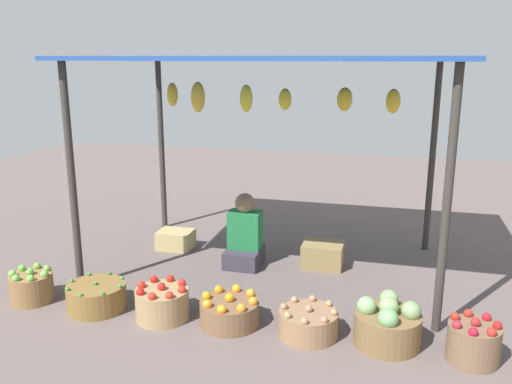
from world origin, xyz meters
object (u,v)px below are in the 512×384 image
Objects in this scene: vendor_person at (245,238)px; basket_oranges at (230,311)px; basket_red_tomatoes at (162,303)px; wooden_crate_near_vendor at (323,255)px; basket_green_chilies at (97,296)px; basket_cabbages at (387,325)px; basket_green_apples at (32,287)px; basket_potatoes at (308,323)px; basket_red_apples at (473,342)px; wooden_crate_stacked_rear at (176,239)px.

vendor_person reaches higher than basket_oranges.
wooden_crate_near_vendor is (1.16, 1.51, -0.01)m from basket_red_tomatoes.
basket_cabbages is (2.49, 0.03, 0.05)m from basket_green_chilies.
basket_green_apples is 0.80× the size of basket_potatoes.
vendor_person is 1.62m from basket_potatoes.
basket_red_apples is at bearing -0.85° from basket_green_chilies.
wooden_crate_near_vendor is at bearing -3.43° from wooden_crate_stacked_rear.
basket_potatoes is at bearing -177.94° from basket_cabbages.
basket_red_apples is at bearing -28.51° from wooden_crate_stacked_rear.
vendor_person is at bearing -168.91° from wooden_crate_near_vendor.
basket_cabbages is at bearing -40.73° from vendor_person.
basket_green_chilies is 1.09× the size of basket_potatoes.
basket_green_chilies reaches higher than wooden_crate_near_vendor.
basket_red_apples reaches higher than basket_green_chilies.
basket_green_apples is 0.77× the size of basket_oranges.
basket_potatoes is (1.25, 0.03, -0.03)m from basket_red_tomatoes.
basket_potatoes is 1.12× the size of wooden_crate_near_vendor.
basket_cabbages reaches higher than basket_potatoes.
basket_cabbages reaches higher than basket_oranges.
vendor_person is 1.72× the size of basket_red_tomatoes.
basket_red_tomatoes is at bearing -127.49° from wooden_crate_near_vendor.
basket_red_tomatoes is 1.20× the size of basket_red_apples.
basket_cabbages is at bearing -32.90° from wooden_crate_stacked_rear.
basket_green_chilies is 1.32× the size of wooden_crate_stacked_rear.
basket_potatoes is 1.26× the size of basket_red_apples.
basket_cabbages is (0.61, 0.02, 0.06)m from basket_potatoes.
basket_potatoes is at bearing 1.19° from basket_red_tomatoes.
vendor_person is 1.84× the size of wooden_crate_near_vendor.
basket_red_tomatoes is 1.86m from basket_cabbages.
basket_oranges reaches higher than wooden_crate_near_vendor.
basket_red_apples reaches higher than basket_potatoes.
basket_cabbages is 0.62m from basket_red_apples.
basket_green_chilies is 1.88m from basket_potatoes.
basket_red_tomatoes is at bearing -70.72° from wooden_crate_stacked_rear.
wooden_crate_stacked_rear is at bearing 109.28° from basket_red_tomatoes.
basket_green_chilies is 1.14× the size of basket_red_tomatoes.
basket_green_apples is 0.97× the size of wooden_crate_stacked_rear.
basket_red_tomatoes is 0.59m from basket_oranges.
vendor_person reaches higher than wooden_crate_near_vendor.
basket_green_chilies is at bearing -140.12° from wooden_crate_near_vendor.
basket_green_chilies is at bearing 179.15° from basket_red_apples.
basket_green_apples is at bearing -179.22° from basket_cabbages.
wooden_crate_near_vendor is at bearing 11.09° from vendor_person.
basket_oranges is at bearing 1.18° from basket_green_apples.
basket_red_tomatoes is 1.25m from basket_potatoes.
basket_green_chilies is (-0.98, -1.34, -0.18)m from vendor_person.
basket_potatoes is 2.41m from wooden_crate_stacked_rear.
basket_oranges is (1.88, 0.04, -0.02)m from basket_green_apples.
wooden_crate_stacked_rear is at bearing 151.49° from basket_red_apples.
basket_cabbages reaches higher than wooden_crate_stacked_rear.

